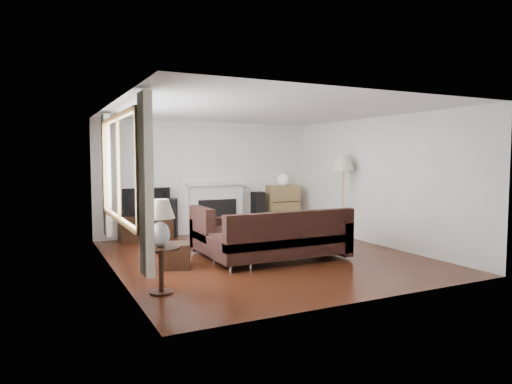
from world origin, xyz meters
name	(u,v)px	position (x,y,z in m)	size (l,w,h in m)	color
room	(264,184)	(0.00, 0.00, 1.25)	(5.10, 5.60, 2.54)	#481E10
window	(118,169)	(-2.45, -0.20, 1.55)	(0.12, 2.74, 1.54)	brown
curtain_near	(146,185)	(-2.40, -1.72, 1.40)	(0.10, 0.35, 2.10)	beige
curtain_far	(107,175)	(-2.40, 1.32, 1.40)	(0.10, 0.35, 2.10)	beige
fireplace	(216,208)	(0.15, 2.64, 0.57)	(1.40, 0.26, 1.15)	white
tv_stand	(146,227)	(-1.48, 2.48, 0.27)	(1.06, 0.48, 0.53)	black
television	(145,201)	(-1.48, 2.48, 0.81)	(0.98, 0.13, 0.56)	black
speaker_left	(171,218)	(-0.91, 2.55, 0.42)	(0.23, 0.28, 0.83)	black
speaker_right	(258,211)	(1.16, 2.55, 0.46)	(0.25, 0.30, 0.91)	black
bookshelf	(283,207)	(1.81, 2.53, 0.53)	(0.77, 0.36, 1.05)	olive
globe_lamp	(283,180)	(1.81, 2.53, 1.19)	(0.27, 0.27, 0.27)	white
sectional_sofa	(281,237)	(0.08, -0.47, 0.40)	(2.50, 1.82, 0.81)	black
coffee_table	(252,235)	(0.16, 0.79, 0.24)	(1.22, 0.66, 0.48)	#8B5F42
footstool	(175,255)	(-1.61, -0.13, 0.19)	(0.46, 0.46, 0.39)	black
floor_lamp	(343,197)	(2.22, 0.72, 0.88)	(0.46, 0.46, 1.77)	#BA8840
side_table	(161,270)	(-2.15, -1.37, 0.30)	(0.47, 0.47, 0.59)	black
table_lamp	(160,224)	(-2.15, -1.37, 0.89)	(0.37, 0.37, 0.59)	silver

